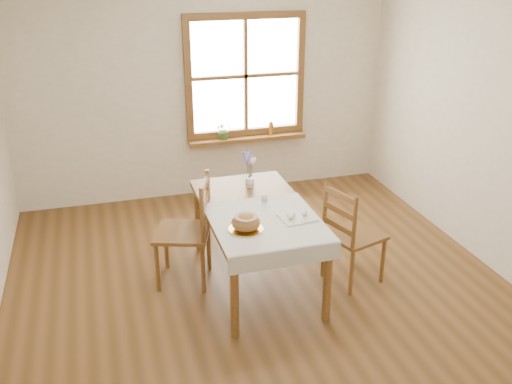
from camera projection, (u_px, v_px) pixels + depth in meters
ground at (265, 298)px, 5.06m from camera, size 5.00×5.00×0.00m
room_walls at (267, 111)px, 4.38m from camera, size 4.60×5.10×2.65m
window at (245, 76)px, 6.79m from camera, size 1.46×0.08×1.46m
window_sill at (247, 138)px, 7.03m from camera, size 1.46×0.20×0.05m
dining_table at (256, 216)px, 5.06m from camera, size 0.90×1.60×0.75m
table_linen at (266, 222)px, 4.76m from camera, size 0.91×0.99×0.01m
chair_left at (182, 231)px, 5.14m from camera, size 0.63×0.61×1.02m
chair_right at (355, 233)px, 5.16m from camera, size 0.58×0.57×0.96m
bread_plate at (246, 229)px, 4.60m from camera, size 0.28×0.28×0.01m
bread_loaf at (246, 221)px, 4.57m from camera, size 0.24×0.24×0.13m
egg_napkin at (297, 218)px, 4.80m from camera, size 0.31×0.27×0.01m
eggs at (298, 214)px, 4.79m from camera, size 0.24×0.22×0.05m
salt_shaker at (264, 199)px, 5.05m from camera, size 0.06×0.06×0.10m
pepper_shaker at (265, 198)px, 5.08m from camera, size 0.05×0.05×0.08m
flower_vase at (250, 183)px, 5.43m from camera, size 0.10×0.10×0.09m
lavender_bouquet at (250, 166)px, 5.36m from camera, size 0.14×0.14×0.26m
potted_plant at (224, 132)px, 6.91m from camera, size 0.24×0.25×0.17m
amber_bottle at (271, 128)px, 7.06m from camera, size 0.07×0.07×0.17m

